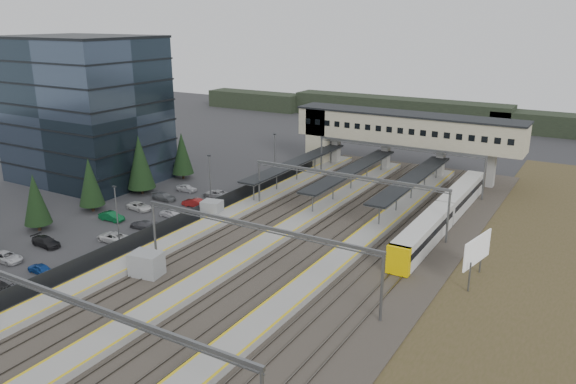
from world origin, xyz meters
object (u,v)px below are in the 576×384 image
Objects in this scene: relay_cabin_near at (147,265)px; relay_cabin_far at (212,209)px; footbridge at (391,130)px; billboard at (477,251)px; train at (443,214)px; office_building at (85,109)px.

relay_cabin_far is (-5.59, 18.67, -0.16)m from relay_cabin_near.
relay_cabin_far is 0.08× the size of footbridge.
footbridge reaches higher than relay_cabin_near.
billboard reaches higher than relay_cabin_far.
relay_cabin_near is at bearing -73.33° from relay_cabin_far.
billboard is at bearing -57.19° from footbridge.
billboard is at bearing -62.60° from train.
relay_cabin_far is 38.15m from footbridge.
footbridge is 1.12× the size of train.
train is (29.23, 12.84, 0.63)m from relay_cabin_far.
train is at bearing -53.98° from footbridge.
office_building is 61.35m from train.
relay_cabin_far is (30.77, -5.26, -10.96)m from office_building.
footbridge is 6.63× the size of billboard.
billboard is (67.57, -7.01, -8.63)m from office_building.
footbridge is at bearing 122.81° from billboard.
relay_cabin_near is 0.10× the size of train.
office_building reaches higher than billboard.
train is (60.00, 7.59, -10.33)m from office_building.
office_building is 0.60× the size of footbridge.
train is at bearing 7.21° from office_building.
footbridge reaches higher than relay_cabin_far.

